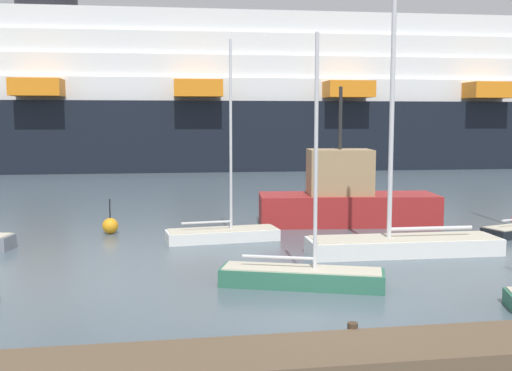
{
  "coord_description": "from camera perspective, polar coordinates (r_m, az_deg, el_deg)",
  "views": [
    {
      "loc": [
        -4.36,
        -15.31,
        5.25
      ],
      "look_at": [
        0.0,
        11.07,
        2.32
      ],
      "focal_mm": 43.31,
      "sensor_mm": 36.0,
      "label": 1
    }
  ],
  "objects": [
    {
      "name": "cruise_ship",
      "position": [
        68.85,
        0.29,
        7.81
      ],
      "size": [
        125.81,
        22.65,
        22.19
      ],
      "rotation": [
        0.0,
        0.0,
        -0.03
      ],
      "color": "black",
      "rests_on": "ground_plane"
    },
    {
      "name": "sailboat_5",
      "position": [
        19.49,
        4.26,
        -8.13
      ],
      "size": [
        5.21,
        2.83,
        7.8
      ],
      "rotation": [
        0.0,
        0.0,
        -0.34
      ],
      "color": "#2D6B51",
      "rests_on": "ground_plane"
    },
    {
      "name": "fishing_boat_1",
      "position": [
        30.83,
        8.26,
        -1.19
      ],
      "size": [
        8.97,
        3.78,
        6.76
      ],
      "rotation": [
        0.0,
        0.0,
        3.02
      ],
      "color": "maroon",
      "rests_on": "ground_plane"
    },
    {
      "name": "channel_buoy_1",
      "position": [
        28.9,
        -13.31,
        -3.63
      ],
      "size": [
        0.72,
        0.72,
        1.6
      ],
      "color": "orange",
      "rests_on": "ground_plane"
    },
    {
      "name": "sailboat_1",
      "position": [
        24.58,
        13.45,
        -5.02
      ],
      "size": [
        7.5,
        2.01,
        10.43
      ],
      "rotation": [
        0.0,
        0.0,
        3.12
      ],
      "color": "white",
      "rests_on": "ground_plane"
    },
    {
      "name": "ground_plane",
      "position": [
        16.76,
        6.32,
        -12.03
      ],
      "size": [
        600.0,
        600.0,
        0.0
      ],
      "primitive_type": "plane",
      "color": "#4C5B66"
    },
    {
      "name": "dock_pier",
      "position": [
        13.61,
        10.36,
        -15.3
      ],
      "size": [
        23.78,
        2.18,
        0.64
      ],
      "color": "brown",
      "rests_on": "ground_plane"
    },
    {
      "name": "sailboat_6",
      "position": [
        26.58,
        -3.1,
        -4.29
      ],
      "size": [
        4.9,
        1.91,
        8.52
      ],
      "rotation": [
        0.0,
        0.0,
        0.1
      ],
      "color": "white",
      "rests_on": "ground_plane"
    }
  ]
}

